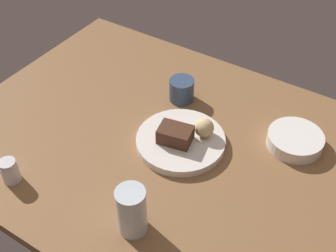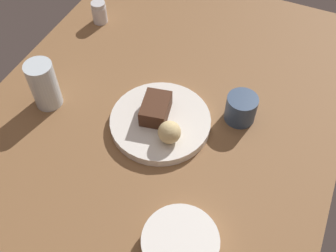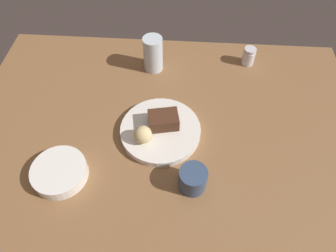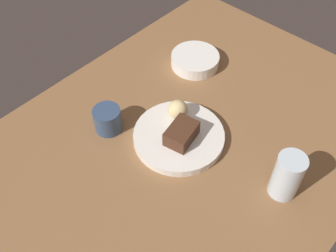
{
  "view_description": "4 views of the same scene",
  "coord_description": "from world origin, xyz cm",
  "px_view_note": "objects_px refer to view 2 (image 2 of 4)",
  "views": [
    {
      "loc": [
        42.53,
        -70.0,
        86.25
      ],
      "look_at": [
        -3.88,
        2.57,
        6.35
      ],
      "focal_mm": 47.26,
      "sensor_mm": 36.0,
      "label": 1
    },
    {
      "loc": [
        53.11,
        26.91,
        76.91
      ],
      "look_at": [
        3.03,
        4.46,
        6.64
      ],
      "focal_mm": 42.53,
      "sensor_mm": 36.0,
      "label": 2
    },
    {
      "loc": [
        -5.04,
        53.68,
        76.53
      ],
      "look_at": [
        -1.47,
        1.93,
        7.17
      ],
      "focal_mm": 32.53,
      "sensor_mm": 36.0,
      "label": 3
    },
    {
      "loc": [
        -48.76,
        -40.11,
        83.91
      ],
      "look_at": [
        -0.84,
        3.8,
        7.86
      ],
      "focal_mm": 42.5,
      "sensor_mm": 36.0,
      "label": 4
    }
  ],
  "objects_px": {
    "dessert_plate": "(160,122)",
    "bread_roll": "(169,132)",
    "water_glass": "(44,85)",
    "side_bowl": "(180,243)",
    "chocolate_cake_slice": "(156,109)",
    "coffee_cup": "(241,108)",
    "salt_shaker": "(99,12)"
  },
  "relations": [
    {
      "from": "bread_roll",
      "to": "salt_shaker",
      "type": "distance_m",
      "value": 0.49
    },
    {
      "from": "water_glass",
      "to": "coffee_cup",
      "type": "xyz_separation_m",
      "value": [
        -0.14,
        0.44,
        -0.03
      ]
    },
    {
      "from": "water_glass",
      "to": "side_bowl",
      "type": "bearing_deg",
      "value": 64.74
    },
    {
      "from": "side_bowl",
      "to": "coffee_cup",
      "type": "relative_size",
      "value": 2.01
    },
    {
      "from": "dessert_plate",
      "to": "water_glass",
      "type": "distance_m",
      "value": 0.29
    },
    {
      "from": "chocolate_cake_slice",
      "to": "bread_roll",
      "type": "xyz_separation_m",
      "value": [
        0.05,
        0.06,
        0.0
      ]
    },
    {
      "from": "salt_shaker",
      "to": "water_glass",
      "type": "bearing_deg",
      "value": 8.05
    },
    {
      "from": "bread_roll",
      "to": "water_glass",
      "type": "xyz_separation_m",
      "value": [
        0.0,
        -0.32,
        0.01
      ]
    },
    {
      "from": "chocolate_cake_slice",
      "to": "water_glass",
      "type": "relative_size",
      "value": 0.7
    },
    {
      "from": "chocolate_cake_slice",
      "to": "dessert_plate",
      "type": "bearing_deg",
      "value": 64.8
    },
    {
      "from": "water_glass",
      "to": "bread_roll",
      "type": "bearing_deg",
      "value": 90.48
    },
    {
      "from": "coffee_cup",
      "to": "bread_roll",
      "type": "bearing_deg",
      "value": -40.25
    },
    {
      "from": "coffee_cup",
      "to": "side_bowl",
      "type": "bearing_deg",
      "value": -0.69
    },
    {
      "from": "chocolate_cake_slice",
      "to": "side_bowl",
      "type": "relative_size",
      "value": 0.59
    },
    {
      "from": "bread_roll",
      "to": "coffee_cup",
      "type": "xyz_separation_m",
      "value": [
        -0.14,
        0.12,
        -0.01
      ]
    },
    {
      "from": "side_bowl",
      "to": "coffee_cup",
      "type": "xyz_separation_m",
      "value": [
        -0.35,
        0.0,
        0.02
      ]
    },
    {
      "from": "salt_shaker",
      "to": "coffee_cup",
      "type": "distance_m",
      "value": 0.52
    },
    {
      "from": "dessert_plate",
      "to": "chocolate_cake_slice",
      "type": "distance_m",
      "value": 0.04
    },
    {
      "from": "water_glass",
      "to": "salt_shaker",
      "type": "bearing_deg",
      "value": -171.95
    },
    {
      "from": "salt_shaker",
      "to": "dessert_plate",
      "type": "bearing_deg",
      "value": 49.15
    },
    {
      "from": "dessert_plate",
      "to": "bread_roll",
      "type": "height_order",
      "value": "bread_roll"
    },
    {
      "from": "side_bowl",
      "to": "coffee_cup",
      "type": "height_order",
      "value": "coffee_cup"
    },
    {
      "from": "bread_roll",
      "to": "salt_shaker",
      "type": "relative_size",
      "value": 0.8
    },
    {
      "from": "water_glass",
      "to": "side_bowl",
      "type": "height_order",
      "value": "water_glass"
    },
    {
      "from": "chocolate_cake_slice",
      "to": "coffee_cup",
      "type": "relative_size",
      "value": 1.18
    },
    {
      "from": "dessert_plate",
      "to": "water_glass",
      "type": "bearing_deg",
      "value": -80.35
    },
    {
      "from": "dessert_plate",
      "to": "side_bowl",
      "type": "xyz_separation_m",
      "value": [
        0.25,
        0.16,
        0.01
      ]
    },
    {
      "from": "bread_roll",
      "to": "chocolate_cake_slice",
      "type": "bearing_deg",
      "value": -132.08
    },
    {
      "from": "water_glass",
      "to": "coffee_cup",
      "type": "bearing_deg",
      "value": 108.04
    },
    {
      "from": "water_glass",
      "to": "side_bowl",
      "type": "relative_size",
      "value": 0.84
    },
    {
      "from": "dessert_plate",
      "to": "bread_roll",
      "type": "distance_m",
      "value": 0.07
    },
    {
      "from": "dessert_plate",
      "to": "side_bowl",
      "type": "distance_m",
      "value": 0.3
    }
  ]
}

